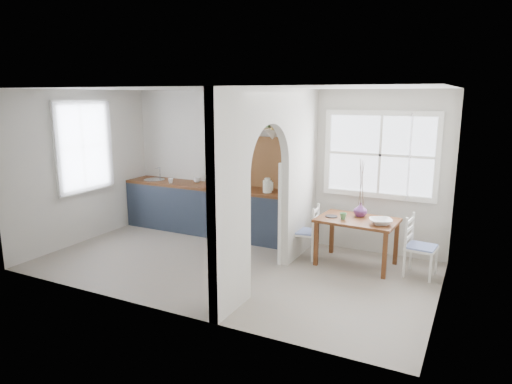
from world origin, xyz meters
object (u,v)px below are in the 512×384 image
at_px(dining_table, 356,242).
at_px(vase, 360,210).
at_px(chair_left, 304,231).
at_px(chair_right, 421,247).
at_px(kettle, 267,185).

xyz_separation_m(dining_table, vase, (-0.00, 0.17, 0.46)).
distance_m(chair_left, vase, 0.92).
height_order(dining_table, chair_right, chair_right).
bearing_deg(chair_left, vase, 97.92).
relative_size(dining_table, chair_left, 1.35).
height_order(dining_table, vase, vase).
relative_size(dining_table, kettle, 4.66).
bearing_deg(chair_right, dining_table, 94.86).
xyz_separation_m(chair_right, vase, (-0.93, 0.19, 0.39)).
height_order(chair_left, vase, vase).
bearing_deg(kettle, dining_table, -4.82).
xyz_separation_m(chair_left, chair_right, (1.73, 0.02, 0.01)).
bearing_deg(vase, dining_table, -89.10).
relative_size(kettle, vase, 1.17).
distance_m(dining_table, kettle, 1.78).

